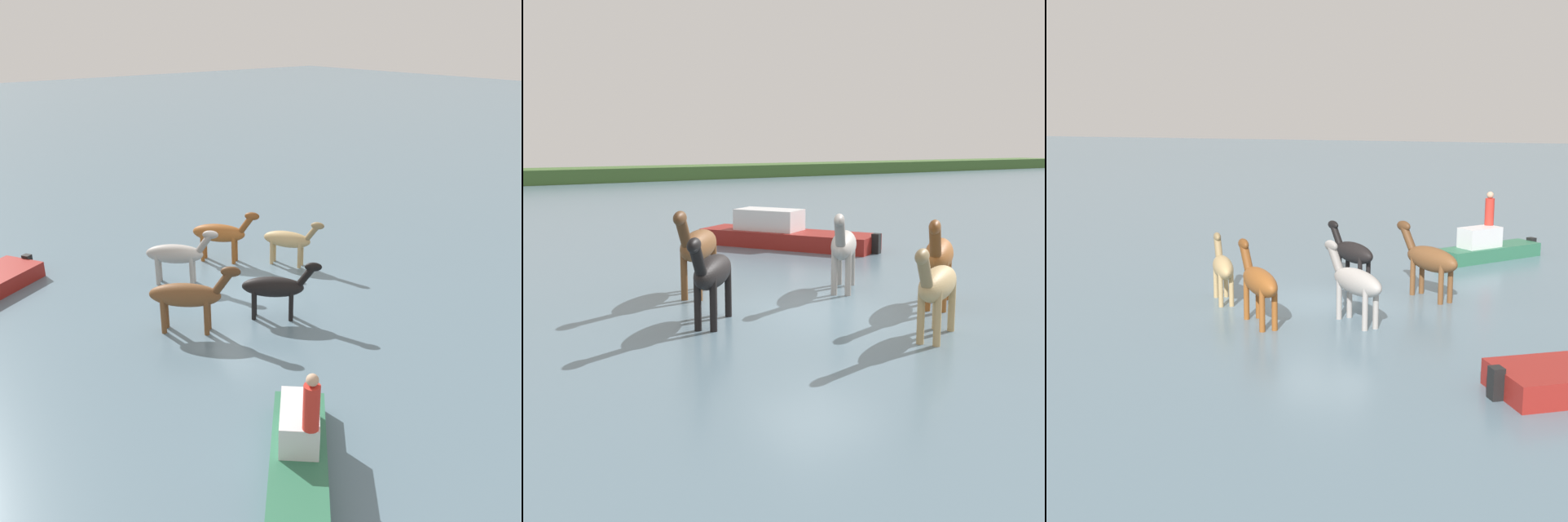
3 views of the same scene
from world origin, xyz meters
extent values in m
plane|color=slate|center=(0.00, 0.00, 0.00)|extent=(166.21, 166.21, 0.00)
ellipsoid|color=black|center=(-2.22, 0.34, 1.02)|extent=(1.67, 1.70, 0.62)
cylinder|color=black|center=(-2.50, -0.16, 0.51)|extent=(0.14, 0.14, 1.02)
cylinder|color=black|center=(-2.71, 0.04, 0.51)|extent=(0.14, 0.14, 1.02)
cylinder|color=black|center=(-1.73, 0.63, 0.51)|extent=(0.14, 0.14, 1.02)
cylinder|color=black|center=(-1.94, 0.84, 0.51)|extent=(0.14, 0.14, 1.02)
cylinder|color=black|center=(-2.90, -0.37, 1.42)|extent=(0.55, 0.55, 0.68)
ellipsoid|color=black|center=(-3.03, -0.51, 1.70)|extent=(0.50, 0.51, 0.27)
ellipsoid|color=brown|center=(2.48, -1.04, 1.10)|extent=(1.93, 1.69, 0.67)
cylinder|color=brown|center=(2.11, -1.54, 0.55)|extent=(0.15, 0.15, 1.10)
cylinder|color=brown|center=(1.91, -1.29, 0.55)|extent=(0.15, 0.15, 1.10)
cylinder|color=brown|center=(3.05, -0.80, 0.55)|extent=(0.15, 0.15, 1.10)
cylinder|color=brown|center=(2.85, -0.55, 0.55)|extent=(0.15, 0.15, 1.10)
cylinder|color=brown|center=(1.65, -1.70, 1.54)|extent=(0.62, 0.56, 0.73)
ellipsoid|color=brown|center=(1.48, -1.83, 1.84)|extent=(0.57, 0.52, 0.29)
ellipsoid|color=tan|center=(0.62, -2.76, 0.98)|extent=(1.81, 1.33, 0.60)
cylinder|color=tan|center=(0.23, -3.14, 0.49)|extent=(0.13, 0.13, 0.98)
cylinder|color=tan|center=(0.09, -2.89, 0.49)|extent=(0.13, 0.13, 0.98)
cylinder|color=tan|center=(1.16, -2.62, 0.49)|extent=(0.13, 0.13, 0.98)
cylinder|color=tan|center=(1.02, -2.37, 0.49)|extent=(0.13, 0.13, 0.98)
cylinder|color=olive|center=(-0.20, -3.22, 1.37)|extent=(0.58, 0.45, 0.66)
ellipsoid|color=olive|center=(-0.37, -3.31, 1.64)|extent=(0.53, 0.42, 0.26)
ellipsoid|color=brown|center=(-1.26, 2.77, 1.14)|extent=(1.87, 1.91, 0.70)
cylinder|color=brown|center=(-1.57, 2.21, 0.57)|extent=(0.15, 0.15, 1.14)
cylinder|color=brown|center=(-1.81, 2.44, 0.57)|extent=(0.15, 0.15, 1.14)
cylinder|color=brown|center=(-0.71, 3.10, 0.57)|extent=(0.15, 0.15, 1.14)
cylinder|color=brown|center=(-0.95, 3.34, 0.57)|extent=(0.15, 0.15, 1.14)
cylinder|color=#50311A|center=(-2.02, 1.98, 1.59)|extent=(0.61, 0.62, 0.76)
ellipsoid|color=#50311A|center=(-2.17, 1.83, 1.90)|extent=(0.56, 0.57, 0.30)
ellipsoid|color=#9E9993|center=(1.77, 1.28, 1.08)|extent=(1.77, 1.80, 0.66)
cylinder|color=#9E9993|center=(1.47, 0.75, 0.54)|extent=(0.14, 0.14, 1.08)
cylinder|color=#9E9993|center=(1.25, 0.97, 0.54)|extent=(0.14, 0.14, 1.08)
cylinder|color=#9E9993|center=(2.29, 1.58, 0.54)|extent=(0.14, 0.14, 1.08)
cylinder|color=#9E9993|center=(2.06, 1.80, 0.54)|extent=(0.14, 0.14, 1.08)
cylinder|color=slate|center=(1.04, 0.54, 1.50)|extent=(0.58, 0.58, 0.72)
ellipsoid|color=slate|center=(0.90, 0.39, 1.80)|extent=(0.53, 0.54, 0.29)
cube|color=#2D6B4C|center=(-7.44, 4.11, 0.16)|extent=(3.65, 3.53, 0.62)
cube|color=silver|center=(-7.09, 3.78, 0.82)|extent=(1.57, 1.55, 0.70)
cube|color=black|center=(6.00, 4.84, 0.26)|extent=(0.36, 0.35, 0.73)
cylinder|color=red|center=(-7.67, 4.05, 1.64)|extent=(0.32, 0.32, 0.95)
sphere|color=tan|center=(-7.67, 4.05, 2.24)|extent=(0.24, 0.24, 0.24)
camera|label=1|loc=(-13.77, 10.25, 8.14)|focal=39.16mm
camera|label=2|loc=(-8.31, -10.99, 3.47)|focal=46.97mm
camera|label=3|loc=(20.40, 5.11, 5.57)|focal=53.94mm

